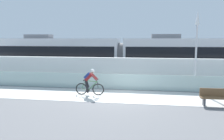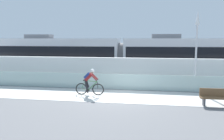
# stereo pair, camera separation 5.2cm
# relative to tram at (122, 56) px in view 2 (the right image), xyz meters

# --- Properties ---
(ground_plane) EXTENTS (200.00, 200.00, 0.00)m
(ground_plane) POSITION_rel_tram_xyz_m (0.85, -6.85, -1.89)
(ground_plane) COLOR slate
(bike_path_deck) EXTENTS (32.00, 3.20, 0.01)m
(bike_path_deck) POSITION_rel_tram_xyz_m (0.85, -6.85, -1.89)
(bike_path_deck) COLOR beige
(bike_path_deck) RESTS_ON ground
(glass_parapet) EXTENTS (32.00, 0.05, 1.05)m
(glass_parapet) POSITION_rel_tram_xyz_m (0.85, -5.00, -1.37)
(glass_parapet) COLOR #ADC6C1
(glass_parapet) RESTS_ON ground
(concrete_barrier_wall) EXTENTS (32.00, 0.36, 2.01)m
(concrete_barrier_wall) POSITION_rel_tram_xyz_m (0.85, -3.20, -0.89)
(concrete_barrier_wall) COLOR white
(concrete_barrier_wall) RESTS_ON ground
(tram_rail_near) EXTENTS (32.00, 0.08, 0.01)m
(tram_rail_near) POSITION_rel_tram_xyz_m (0.85, -0.72, -1.89)
(tram_rail_near) COLOR #595654
(tram_rail_near) RESTS_ON ground
(tram_rail_far) EXTENTS (32.00, 0.08, 0.01)m
(tram_rail_far) POSITION_rel_tram_xyz_m (0.85, 0.72, -1.89)
(tram_rail_far) COLOR #595654
(tram_rail_far) RESTS_ON ground
(tram) EXTENTS (22.56, 2.54, 3.81)m
(tram) POSITION_rel_tram_xyz_m (0.00, 0.00, 0.00)
(tram) COLOR silver
(tram) RESTS_ON ground
(cyclist_on_bike) EXTENTS (1.77, 0.58, 1.61)m
(cyclist_on_bike) POSITION_rel_tram_xyz_m (-1.16, -6.85, -1.09)
(cyclist_on_bike) COLOR black
(cyclist_on_bike) RESTS_ON ground
(lamp_post_antenna) EXTENTS (0.28, 0.28, 5.20)m
(lamp_post_antenna) POSITION_rel_tram_xyz_m (5.39, -4.70, 1.40)
(lamp_post_antenna) COLOR gray
(lamp_post_antenna) RESTS_ON ground
(bench) EXTENTS (1.60, 0.45, 0.89)m
(bench) POSITION_rel_tram_xyz_m (5.80, -8.14, -1.41)
(bench) COLOR brown
(bench) RESTS_ON ground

